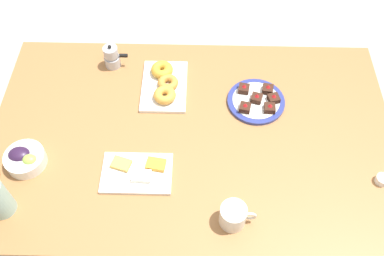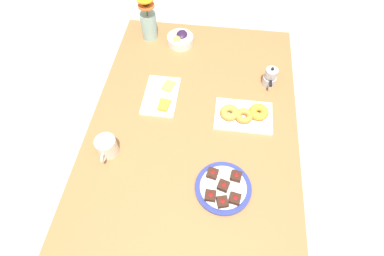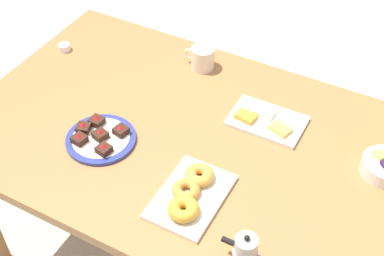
% 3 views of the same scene
% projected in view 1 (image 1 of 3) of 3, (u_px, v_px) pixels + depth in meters
% --- Properties ---
extents(ground_plane, '(6.00, 6.00, 0.00)m').
position_uv_depth(ground_plane, '(192.00, 211.00, 2.30)').
color(ground_plane, '#B7B2A8').
extents(dining_table, '(1.60, 1.00, 0.74)m').
position_uv_depth(dining_table, '(192.00, 145.00, 1.76)').
color(dining_table, '#9E6B3D').
rests_on(dining_table, ground_plane).
extents(coffee_mug, '(0.13, 0.09, 0.09)m').
position_uv_depth(coffee_mug, '(233.00, 215.00, 1.44)').
color(coffee_mug, silver).
rests_on(coffee_mug, dining_table).
extents(grape_bowl, '(0.15, 0.15, 0.07)m').
position_uv_depth(grape_bowl, '(25.00, 159.00, 1.59)').
color(grape_bowl, white).
rests_on(grape_bowl, dining_table).
extents(cheese_platter, '(0.26, 0.17, 0.03)m').
position_uv_depth(cheese_platter, '(138.00, 172.00, 1.58)').
color(cheese_platter, white).
rests_on(cheese_platter, dining_table).
extents(croissant_platter, '(0.19, 0.28, 0.05)m').
position_uv_depth(croissant_platter, '(164.00, 84.00, 1.81)').
color(croissant_platter, white).
rests_on(croissant_platter, dining_table).
extents(jam_cup_honey, '(0.05, 0.05, 0.03)m').
position_uv_depth(jam_cup_honey, '(382.00, 179.00, 1.56)').
color(jam_cup_honey, white).
rests_on(jam_cup_honey, dining_table).
extents(dessert_plate, '(0.24, 0.24, 0.05)m').
position_uv_depth(dessert_plate, '(257.00, 101.00, 1.77)').
color(dessert_plate, navy).
rests_on(dessert_plate, dining_table).
extents(moka_pot, '(0.11, 0.07, 0.12)m').
position_uv_depth(moka_pot, '(112.00, 57.00, 1.87)').
color(moka_pot, '#B7B7BC').
rests_on(moka_pot, dining_table).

